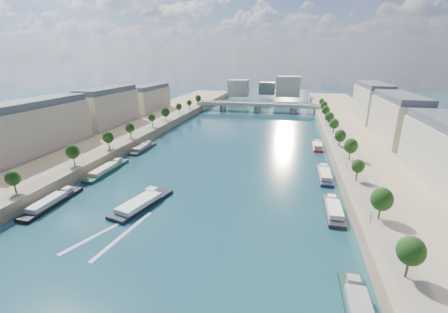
% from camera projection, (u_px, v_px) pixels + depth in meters
% --- Properties ---
extents(ground, '(700.00, 700.00, 0.00)m').
position_uv_depth(ground, '(223.00, 161.00, 142.37)').
color(ground, '#0C2E38').
rests_on(ground, ground).
extents(quay_left, '(44.00, 520.00, 5.00)m').
position_uv_depth(quay_left, '(89.00, 146.00, 156.67)').
color(quay_left, '#9E8460').
rests_on(quay_left, ground).
extents(quay_right, '(44.00, 520.00, 5.00)m').
position_uv_depth(quay_right, '(388.00, 168.00, 126.50)').
color(quay_right, '#9E8460').
rests_on(quay_right, ground).
extents(pave_left, '(14.00, 520.00, 0.10)m').
position_uv_depth(pave_left, '(114.00, 144.00, 152.73)').
color(pave_left, gray).
rests_on(pave_left, quay_left).
extents(pave_right, '(14.00, 520.00, 0.10)m').
position_uv_depth(pave_right, '(351.00, 159.00, 128.84)').
color(pave_right, gray).
rests_on(pave_right, quay_right).
extents(trees_left, '(4.80, 268.80, 8.26)m').
position_uv_depth(trees_left, '(119.00, 132.00, 152.45)').
color(trees_left, '#382B1E').
rests_on(trees_left, ground).
extents(trees_right, '(4.80, 268.80, 8.26)m').
position_uv_depth(trees_right, '(345.00, 141.00, 136.81)').
color(trees_right, '#382B1E').
rests_on(trees_right, ground).
extents(lamps_left, '(0.36, 200.36, 4.28)m').
position_uv_depth(lamps_left, '(110.00, 144.00, 141.66)').
color(lamps_left, black).
rests_on(lamps_left, ground).
extents(lamps_right, '(0.36, 200.36, 4.28)m').
position_uv_depth(lamps_right, '(340.00, 149.00, 133.55)').
color(lamps_right, black).
rests_on(lamps_right, ground).
extents(buildings_left, '(16.00, 226.00, 23.20)m').
position_uv_depth(buildings_left, '(79.00, 115.00, 166.11)').
color(buildings_left, '#BFB193').
rests_on(buildings_left, ground).
extents(buildings_right, '(16.00, 226.00, 23.20)m').
position_uv_depth(buildings_right, '(418.00, 131.00, 130.49)').
color(buildings_right, '#BFB193').
rests_on(buildings_right, ground).
extents(skyline, '(79.00, 42.00, 22.00)m').
position_uv_depth(skyline, '(269.00, 87.00, 340.32)').
color(skyline, '#BFB193').
rests_on(skyline, ground).
extents(bridge, '(112.00, 12.00, 8.15)m').
position_uv_depth(bridge, '(257.00, 106.00, 270.30)').
color(bridge, '#C1B79E').
rests_on(bridge, ground).
extents(tour_barge, '(12.88, 25.64, 3.56)m').
position_uv_depth(tour_barge, '(142.00, 203.00, 99.13)').
color(tour_barge, black).
rests_on(tour_barge, ground).
extents(wake, '(13.88, 25.95, 0.04)m').
position_uv_depth(wake, '(114.00, 233.00, 83.95)').
color(wake, silver).
rests_on(wake, ground).
extents(moored_barges_left, '(5.00, 152.05, 3.60)m').
position_uv_depth(moored_barges_left, '(52.00, 202.00, 99.74)').
color(moored_barges_left, black).
rests_on(moored_barges_left, ground).
extents(moored_barges_right, '(5.00, 165.90, 3.60)m').
position_uv_depth(moored_barges_right, '(335.00, 216.00, 91.39)').
color(moored_barges_right, black).
rests_on(moored_barges_right, ground).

